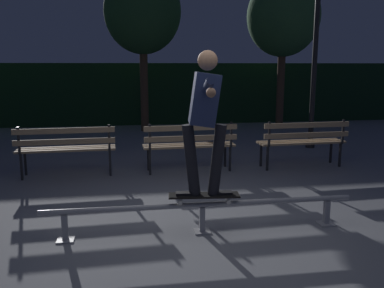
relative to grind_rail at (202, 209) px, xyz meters
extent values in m
plane|color=slate|center=(0.00, -0.11, -0.26)|extent=(90.00, 90.00, 0.00)
cube|color=black|center=(0.00, 9.13, 0.69)|extent=(24.00, 1.20, 1.91)
cylinder|color=#9E9EA3|center=(0.00, 0.00, 0.05)|extent=(3.48, 0.06, 0.06)
cube|color=#9E9EA3|center=(-1.48, 0.00, -0.12)|extent=(0.06, 0.06, 0.29)
cube|color=#9E9EA3|center=(-1.48, 0.00, -0.26)|extent=(0.18, 0.18, 0.01)
cube|color=#9E9EA3|center=(0.00, 0.00, -0.12)|extent=(0.06, 0.06, 0.29)
cube|color=#9E9EA3|center=(0.00, 0.00, -0.26)|extent=(0.18, 0.18, 0.01)
cube|color=#9E9EA3|center=(1.48, 0.00, -0.12)|extent=(0.06, 0.06, 0.29)
cube|color=#9E9EA3|center=(1.48, 0.00, -0.26)|extent=(0.18, 0.18, 0.01)
cube|color=black|center=(0.02, 0.00, 0.16)|extent=(0.80, 0.27, 0.02)
cube|color=black|center=(0.02, 0.00, 0.17)|extent=(0.78, 0.26, 0.00)
cube|color=#9E9EA3|center=(0.28, -0.03, 0.14)|extent=(0.07, 0.17, 0.02)
cube|color=#9E9EA3|center=(-0.24, 0.03, 0.14)|extent=(0.07, 0.17, 0.02)
cylinder|color=beige|center=(0.28, -0.11, 0.11)|extent=(0.05, 0.03, 0.05)
cylinder|color=beige|center=(0.29, 0.05, 0.11)|extent=(0.05, 0.03, 0.05)
cylinder|color=beige|center=(-0.25, -0.05, 0.11)|extent=(0.05, 0.03, 0.05)
cylinder|color=beige|center=(-0.24, 0.11, 0.11)|extent=(0.05, 0.03, 0.05)
cube|color=black|center=(0.20, -0.02, 0.19)|extent=(0.27, 0.12, 0.03)
cube|color=black|center=(-0.16, 0.02, 0.19)|extent=(0.27, 0.12, 0.03)
cylinder|color=black|center=(0.16, -0.01, 0.56)|extent=(0.22, 0.14, 0.79)
cylinder|color=black|center=(-0.12, 0.01, 0.56)|extent=(0.22, 0.14, 0.79)
cube|color=#1E284C|center=(0.02, 0.00, 1.22)|extent=(0.37, 0.39, 0.57)
cylinder|color=#1E284C|center=(-0.02, -0.38, 1.38)|extent=(0.14, 0.61, 0.21)
cylinder|color=#1E284C|center=(0.06, 0.38, 1.38)|extent=(0.14, 0.61, 0.21)
sphere|color=#A37556|center=(-0.04, -0.66, 1.33)|extent=(0.09, 0.09, 0.09)
sphere|color=#A37556|center=(0.08, 0.66, 1.33)|extent=(0.09, 0.09, 0.09)
sphere|color=#A37556|center=(0.05, 0.00, 1.62)|extent=(0.21, 0.21, 0.21)
cube|color=black|center=(-1.12, 2.89, -0.04)|extent=(0.04, 0.04, 0.44)
cube|color=black|center=(-1.11, 2.57, -0.04)|extent=(0.04, 0.04, 0.44)
cube|color=black|center=(-1.11, 2.53, 0.40)|extent=(0.04, 0.04, 0.44)
cube|color=black|center=(-2.53, 2.83, -0.04)|extent=(0.04, 0.04, 0.44)
cube|color=black|center=(-2.52, 2.51, -0.04)|extent=(0.04, 0.04, 0.44)
cube|color=black|center=(-2.52, 2.47, 0.40)|extent=(0.04, 0.04, 0.44)
cube|color=#A38460|center=(-1.83, 2.84, 0.20)|extent=(1.60, 0.16, 0.04)
cube|color=#A38460|center=(-1.82, 2.70, 0.20)|extent=(1.60, 0.16, 0.04)
cube|color=#A38460|center=(-1.82, 2.56, 0.20)|extent=(1.60, 0.16, 0.04)
cube|color=#A38460|center=(-1.81, 2.49, 0.36)|extent=(1.60, 0.10, 0.09)
cube|color=#A38460|center=(-1.81, 2.49, 0.54)|extent=(1.60, 0.10, 0.09)
cube|color=black|center=(0.95, 2.89, -0.04)|extent=(0.04, 0.04, 0.44)
cube|color=black|center=(0.96, 2.57, -0.04)|extent=(0.04, 0.04, 0.44)
cube|color=black|center=(0.96, 2.53, 0.40)|extent=(0.04, 0.04, 0.44)
cube|color=black|center=(-0.46, 2.83, -0.04)|extent=(0.04, 0.04, 0.44)
cube|color=black|center=(-0.45, 2.51, -0.04)|extent=(0.04, 0.04, 0.44)
cube|color=black|center=(-0.44, 2.47, 0.40)|extent=(0.04, 0.04, 0.44)
cube|color=#A38460|center=(0.24, 2.84, 0.20)|extent=(1.60, 0.16, 0.04)
cube|color=#A38460|center=(0.25, 2.70, 0.20)|extent=(1.60, 0.16, 0.04)
cube|color=#A38460|center=(0.26, 2.56, 0.20)|extent=(1.60, 0.16, 0.04)
cube|color=#A38460|center=(0.26, 2.49, 0.36)|extent=(1.60, 0.10, 0.09)
cube|color=#A38460|center=(0.26, 2.49, 0.54)|extent=(1.60, 0.10, 0.09)
cube|color=black|center=(3.02, 2.89, -0.04)|extent=(0.04, 0.04, 0.44)
cube|color=black|center=(3.03, 2.57, -0.04)|extent=(0.04, 0.04, 0.44)
cube|color=black|center=(3.03, 2.53, 0.40)|extent=(0.04, 0.04, 0.44)
cube|color=black|center=(1.61, 2.83, -0.04)|extent=(0.04, 0.04, 0.44)
cube|color=black|center=(1.63, 2.51, -0.04)|extent=(0.04, 0.04, 0.44)
cube|color=black|center=(1.63, 2.47, 0.40)|extent=(0.04, 0.04, 0.44)
cube|color=#A38460|center=(2.32, 2.84, 0.20)|extent=(1.60, 0.16, 0.04)
cube|color=#A38460|center=(2.32, 2.70, 0.20)|extent=(1.60, 0.16, 0.04)
cube|color=#A38460|center=(2.33, 2.56, 0.20)|extent=(1.60, 0.16, 0.04)
cube|color=#A38460|center=(2.33, 2.49, 0.36)|extent=(1.60, 0.10, 0.09)
cube|color=#A38460|center=(2.33, 2.49, 0.54)|extent=(1.60, 0.10, 0.09)
cylinder|color=#4C3828|center=(-0.33, 7.37, 0.93)|extent=(0.22, 0.22, 2.39)
ellipsoid|color=#234C28|center=(-0.33, 7.37, 3.02)|extent=(2.09, 2.09, 2.29)
cylinder|color=#4C3828|center=(3.65, 7.31, 0.91)|extent=(0.22, 0.22, 2.34)
ellipsoid|color=#2D5B33|center=(3.65, 7.31, 2.95)|extent=(2.07, 2.07, 2.28)
cylinder|color=black|center=(3.29, 4.37, 1.54)|extent=(0.11, 0.11, 3.60)
cylinder|color=black|center=(3.29, 4.37, -0.20)|extent=(0.20, 0.20, 0.12)
camera|label=1|loc=(-0.77, -4.25, 1.57)|focal=38.27mm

